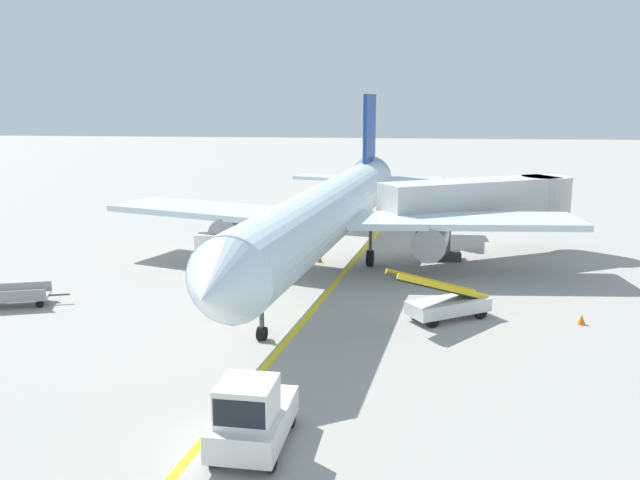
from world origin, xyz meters
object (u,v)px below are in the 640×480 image
(ground_crew_marshaller, at_px, (211,298))
(safety_cone_nose_right, at_px, (582,320))
(baggage_tug_near_wing, at_px, (211,254))
(belt_loader_forward_hold, at_px, (446,303))
(safety_cone_wingtip_left, at_px, (320,259))
(baggage_cart_loaded, at_px, (19,296))
(safety_cone_nose_left, at_px, (230,311))
(pushback_tug, at_px, (252,416))
(airliner, at_px, (329,212))
(jet_bridge, at_px, (490,200))

(ground_crew_marshaller, distance_m, safety_cone_nose_right, 16.52)
(safety_cone_nose_right, bearing_deg, baggage_tug_near_wing, 158.21)
(belt_loader_forward_hold, xyz_separation_m, safety_cone_wingtip_left, (-6.98, 10.08, -0.56))
(baggage_cart_loaded, distance_m, safety_cone_nose_right, 26.18)
(safety_cone_wingtip_left, bearing_deg, safety_cone_nose_left, -104.61)
(baggage_tug_near_wing, height_order, belt_loader_forward_hold, belt_loader_forward_hold)
(pushback_tug, bearing_deg, safety_cone_nose_left, 107.43)
(airliner, height_order, safety_cone_nose_right, airliner)
(ground_crew_marshaller, distance_m, safety_cone_wingtip_left, 11.68)
(airliner, distance_m, baggage_tug_near_wing, 7.26)
(baggage_tug_near_wing, bearing_deg, baggage_cart_loaded, -132.35)
(baggage_cart_loaded, bearing_deg, safety_cone_nose_left, -1.84)
(belt_loader_forward_hold, bearing_deg, safety_cone_nose_left, -175.75)
(baggage_cart_loaded, distance_m, safety_cone_nose_left, 10.48)
(jet_bridge, bearing_deg, safety_cone_wingtip_left, -162.74)
(baggage_cart_loaded, height_order, safety_cone_wingtip_left, baggage_cart_loaded)
(airliner, height_order, ground_crew_marshaller, airliner)
(belt_loader_forward_hold, height_order, baggage_cart_loaded, belt_loader_forward_hold)
(jet_bridge, bearing_deg, safety_cone_nose_right, -79.48)
(baggage_tug_near_wing, relative_size, baggage_cart_loaded, 0.64)
(jet_bridge, xyz_separation_m, pushback_tug, (-9.58, -25.67, -2.55))
(airliner, xyz_separation_m, jet_bridge, (9.67, 5.00, 0.12))
(safety_cone_nose_right, bearing_deg, safety_cone_wingtip_left, 141.93)
(baggage_tug_near_wing, relative_size, ground_crew_marshaller, 1.44)
(belt_loader_forward_hold, bearing_deg, ground_crew_marshaller, -174.54)
(belt_loader_forward_hold, bearing_deg, pushback_tug, -116.49)
(jet_bridge, distance_m, baggage_cart_loaded, 27.55)
(jet_bridge, relative_size, safety_cone_wingtip_left, 28.21)
(belt_loader_forward_hold, bearing_deg, safety_cone_wingtip_left, 124.70)
(airliner, xyz_separation_m, pushback_tug, (0.09, -20.67, -2.42))
(airliner, bearing_deg, baggage_cart_loaded, -148.16)
(airliner, height_order, jet_bridge, airliner)
(pushback_tug, relative_size, baggage_tug_near_wing, 1.50)
(ground_crew_marshaller, xyz_separation_m, safety_cone_nose_right, (16.48, 1.01, -0.69))
(pushback_tug, relative_size, baggage_cart_loaded, 0.96)
(safety_cone_wingtip_left, bearing_deg, pushback_tug, -87.88)
(ground_crew_marshaller, bearing_deg, baggage_cart_loaded, 176.34)
(jet_bridge, relative_size, safety_cone_nose_left, 28.21)
(safety_cone_wingtip_left, bearing_deg, baggage_tug_near_wing, -157.32)
(airliner, bearing_deg, safety_cone_nose_right, -34.44)
(jet_bridge, bearing_deg, belt_loader_forward_hold, -104.42)
(safety_cone_nose_left, distance_m, safety_cone_wingtip_left, 11.17)
(belt_loader_forward_hold, height_order, safety_cone_wingtip_left, belt_loader_forward_hold)
(pushback_tug, relative_size, ground_crew_marshaller, 2.16)
(belt_loader_forward_hold, height_order, safety_cone_nose_left, belt_loader_forward_hold)
(jet_bridge, bearing_deg, safety_cone_nose_left, -133.28)
(safety_cone_nose_left, relative_size, safety_cone_nose_right, 1.00)
(jet_bridge, distance_m, ground_crew_marshaller, 20.21)
(jet_bridge, xyz_separation_m, baggage_cart_loaded, (-23.70, -13.71, -3.07))
(safety_cone_wingtip_left, bearing_deg, ground_crew_marshaller, -107.96)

